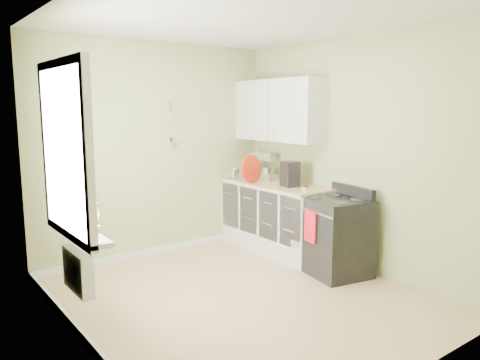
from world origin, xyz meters
TOP-DOWN VIEW (x-y plane):
  - floor at (0.00, 0.00)m, footprint 3.20×3.60m
  - ceiling at (0.00, 0.00)m, footprint 3.20×3.60m
  - wall_back at (0.00, 1.81)m, footprint 3.20×0.02m
  - wall_left at (-1.61, 0.00)m, footprint 0.02×3.60m
  - wall_right at (1.61, 0.00)m, footprint 0.02×3.60m
  - base_cabinets at (1.30, 1.00)m, footprint 0.60×1.60m
  - countertop at (1.29, 1.00)m, footprint 0.64×1.60m
  - upper_cabinets at (1.43, 1.10)m, footprint 0.35×1.40m
  - window at (-1.58, 0.30)m, footprint 0.06×1.14m
  - window_sill at (-1.51, 0.30)m, footprint 0.18×1.14m
  - radiator at (-1.54, 0.25)m, footprint 0.12×0.50m
  - wall_utensils at (0.20, 1.78)m, footprint 0.02×0.14m
  - stove at (1.28, -0.06)m, footprint 0.76×0.82m
  - stand_mixer at (1.37, 1.34)m, footprint 0.27×0.37m
  - kettle at (1.06, 1.60)m, footprint 0.17×0.10m
  - coffee_maker at (1.27, 0.71)m, footprint 0.22×0.23m
  - red_tray at (1.05, 1.19)m, footprint 0.38×0.13m
  - jar at (1.14, 0.30)m, footprint 0.07×0.07m
  - plant_a at (-1.50, -0.06)m, footprint 0.20×0.18m
  - plant_b at (-1.50, 0.37)m, footprint 0.20×0.20m
  - plant_c at (-1.50, 0.53)m, footprint 0.24×0.24m

SIDE VIEW (x-z plane):
  - floor at x=0.00m, z-range -0.02..0.00m
  - base_cabinets at x=1.30m, z-range 0.00..0.87m
  - stove at x=1.28m, z-range -0.05..0.95m
  - radiator at x=-1.54m, z-range 0.38..0.73m
  - window_sill at x=-1.51m, z-range 0.86..0.90m
  - countertop at x=1.29m, z-range 0.87..0.91m
  - jar at x=1.14m, z-range 0.91..0.99m
  - kettle at x=1.06m, z-range 0.91..1.08m
  - plant_b at x=-1.50m, z-range 0.90..1.18m
  - plant_c at x=-1.50m, z-range 0.90..1.20m
  - plant_a at x=-1.50m, z-range 0.90..1.22m
  - coffee_maker at x=1.27m, z-range 0.90..1.22m
  - stand_mixer at x=1.37m, z-range 0.88..1.29m
  - red_tray at x=1.05m, z-range 0.91..1.28m
  - wall_back at x=0.00m, z-range 0.00..2.70m
  - wall_left at x=-1.61m, z-range 0.00..2.70m
  - wall_right at x=1.61m, z-range 0.00..2.70m
  - window at x=-1.58m, z-range 0.83..2.27m
  - wall_utensils at x=0.20m, z-range 1.27..1.85m
  - upper_cabinets at x=1.43m, z-range 1.45..2.25m
  - ceiling at x=0.00m, z-range 2.70..2.72m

